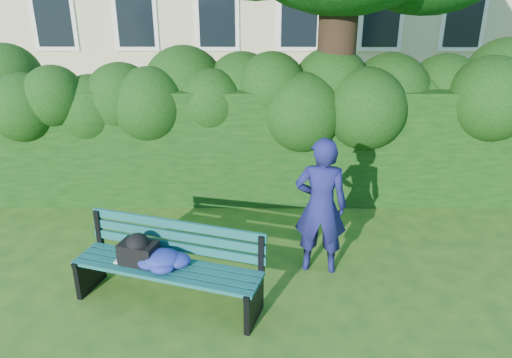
{
  "coord_description": "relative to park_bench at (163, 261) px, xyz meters",
  "views": [
    {
      "loc": [
        0.04,
        -5.27,
        3.4
      ],
      "look_at": [
        0.0,
        0.6,
        0.95
      ],
      "focal_mm": 35.0,
      "sensor_mm": 36.0,
      "label": 1
    }
  ],
  "objects": [
    {
      "name": "ground",
      "position": [
        1.0,
        0.65,
        -0.5
      ],
      "size": [
        80.0,
        80.0,
        0.0
      ],
      "primitive_type": "plane",
      "color": "#25561A",
      "rests_on": "ground"
    },
    {
      "name": "hedge",
      "position": [
        1.0,
        2.85,
        0.4
      ],
      "size": [
        10.0,
        1.0,
        1.8
      ],
      "color": "black",
      "rests_on": "ground"
    },
    {
      "name": "park_bench",
      "position": [
        0.0,
        0.0,
        0.0
      ],
      "size": [
        2.14,
        1.14,
        0.89
      ],
      "rotation": [
        0.0,
        0.0,
        -0.3
      ],
      "color": "#104E51",
      "rests_on": "ground"
    },
    {
      "name": "man_reading",
      "position": [
        1.77,
        0.66,
        0.35
      ],
      "size": [
        0.67,
        0.49,
        1.7
      ],
      "primitive_type": "imported",
      "rotation": [
        0.0,
        0.0,
        3.01
      ],
      "color": "#181954",
      "rests_on": "ground"
    }
  ]
}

